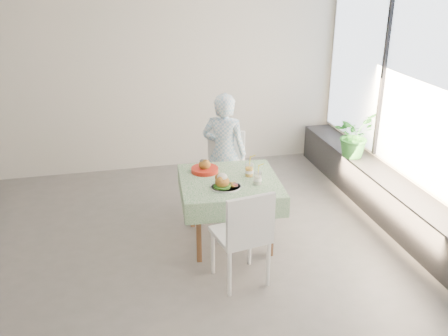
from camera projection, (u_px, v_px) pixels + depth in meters
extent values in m
plane|color=#5D5A58|center=(160.00, 254.00, 5.35)|extent=(6.00, 6.00, 0.00)
cube|color=beige|center=(135.00, 76.00, 7.06)|extent=(6.00, 0.02, 2.80)
cube|color=beige|center=(203.00, 277.00, 2.56)|extent=(6.00, 0.02, 2.80)
cube|color=beige|center=(428.00, 110.00, 5.45)|extent=(0.02, 5.00, 2.80)
cube|color=#D1E0F9|center=(429.00, 88.00, 5.35)|extent=(0.01, 4.80, 2.18)
cube|color=black|center=(397.00, 206.00, 5.85)|extent=(0.40, 4.80, 0.50)
cube|color=brown|center=(230.00, 182.00, 5.35)|extent=(0.97, 0.97, 0.04)
cube|color=silver|center=(230.00, 180.00, 5.34)|extent=(1.12, 1.12, 0.01)
cube|color=white|center=(222.00, 173.00, 6.11)|extent=(0.63, 0.63, 0.04)
cube|color=white|center=(226.00, 148.00, 6.20)|extent=(0.44, 0.25, 0.47)
cube|color=white|center=(240.00, 234.00, 4.73)|extent=(0.54, 0.54, 0.04)
cube|color=white|center=(251.00, 220.00, 4.45)|extent=(0.47, 0.13, 0.47)
imported|color=#8ABBDE|center=(224.00, 153.00, 6.04)|extent=(0.65, 0.58, 1.50)
cylinder|color=white|center=(226.00, 187.00, 5.13)|extent=(0.32, 0.32, 0.02)
cylinder|color=#1F5415|center=(222.00, 186.00, 5.12)|extent=(0.18, 0.18, 0.02)
ellipsoid|color=#A16926|center=(222.00, 182.00, 5.10)|extent=(0.15, 0.14, 0.12)
ellipsoid|color=white|center=(222.00, 177.00, 5.08)|extent=(0.11, 0.10, 0.07)
cylinder|color=#9B160F|center=(235.00, 185.00, 5.13)|extent=(0.05, 0.05, 0.03)
cylinder|color=white|center=(249.00, 170.00, 5.39)|extent=(0.09, 0.09, 0.13)
cylinder|color=orange|center=(249.00, 172.00, 5.40)|extent=(0.08, 0.08, 0.10)
cylinder|color=white|center=(249.00, 164.00, 5.37)|extent=(0.10, 0.10, 0.01)
cylinder|color=yellow|center=(250.00, 160.00, 5.35)|extent=(0.01, 0.03, 0.18)
cylinder|color=white|center=(258.00, 178.00, 5.21)|extent=(0.09, 0.09, 0.12)
cylinder|color=beige|center=(258.00, 180.00, 5.21)|extent=(0.08, 0.08, 0.09)
cylinder|color=white|center=(258.00, 173.00, 5.18)|extent=(0.09, 0.09, 0.01)
cylinder|color=yellow|center=(258.00, 169.00, 5.17)|extent=(0.01, 0.03, 0.17)
cylinder|color=red|center=(205.00, 170.00, 5.52)|extent=(0.30, 0.30, 0.05)
cylinder|color=white|center=(205.00, 169.00, 5.52)|extent=(0.25, 0.25, 0.02)
ellipsoid|color=#A16926|center=(205.00, 165.00, 5.50)|extent=(0.13, 0.13, 0.11)
imported|color=#2D6E24|center=(354.00, 135.00, 6.54)|extent=(0.71, 0.68, 0.60)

